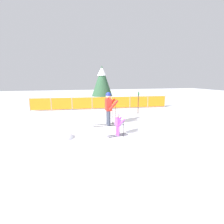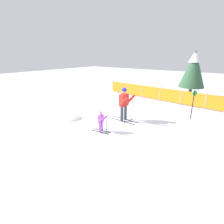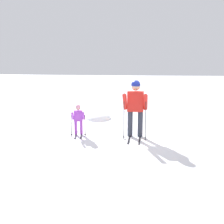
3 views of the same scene
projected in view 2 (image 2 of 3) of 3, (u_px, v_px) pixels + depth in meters
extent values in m
plane|color=white|center=(120.00, 119.00, 9.62)|extent=(60.00, 60.00, 0.00)
cube|color=black|center=(125.00, 119.00, 9.58)|extent=(1.70, 0.12, 0.02)
cube|color=black|center=(122.00, 121.00, 9.35)|extent=(1.70, 0.12, 0.02)
cylinder|color=#333847|center=(125.00, 112.00, 9.45)|extent=(0.16, 0.16, 0.80)
cylinder|color=#333847|center=(122.00, 114.00, 9.22)|extent=(0.16, 0.16, 0.80)
cube|color=red|center=(124.00, 100.00, 9.11)|extent=(0.31, 0.51, 0.63)
cylinder|color=red|center=(131.00, 99.00, 9.20)|extent=(0.53, 0.15, 0.56)
cylinder|color=red|center=(124.00, 102.00, 8.74)|extent=(0.53, 0.15, 0.56)
sphere|color=#D8AD8C|center=(124.00, 91.00, 8.96)|extent=(0.27, 0.27, 0.27)
sphere|color=navy|center=(124.00, 90.00, 8.94)|extent=(0.28, 0.28, 0.28)
cylinder|color=black|center=(132.00, 109.00, 9.32)|extent=(0.02, 0.02, 1.25)
cylinder|color=black|center=(132.00, 119.00, 9.50)|extent=(0.07, 0.07, 0.01)
cylinder|color=black|center=(125.00, 112.00, 8.83)|extent=(0.02, 0.02, 1.25)
cylinder|color=black|center=(125.00, 122.00, 9.01)|extent=(0.07, 0.07, 0.01)
cube|color=black|center=(102.00, 131.00, 8.17)|extent=(0.93, 0.19, 0.02)
cube|color=black|center=(100.00, 132.00, 8.02)|extent=(0.93, 0.19, 0.02)
cylinder|color=#B24CD8|center=(102.00, 126.00, 8.10)|extent=(0.09, 0.09, 0.44)
cylinder|color=#B24CD8|center=(100.00, 127.00, 7.95)|extent=(0.09, 0.09, 0.44)
cube|color=#B24CD8|center=(101.00, 119.00, 7.90)|extent=(0.20, 0.30, 0.35)
cylinder|color=#B24CD8|center=(105.00, 118.00, 7.98)|extent=(0.32, 0.12, 0.29)
cylinder|color=#B24CD8|center=(101.00, 120.00, 7.69)|extent=(0.32, 0.12, 0.29)
sphere|color=#D8AD8C|center=(101.00, 113.00, 7.81)|extent=(0.15, 0.15, 0.15)
sphere|color=pink|center=(101.00, 113.00, 7.81)|extent=(0.16, 0.16, 0.16)
cylinder|color=black|center=(107.00, 124.00, 8.09)|extent=(0.02, 0.02, 0.69)
cylinder|color=black|center=(107.00, 129.00, 8.18)|extent=(0.07, 0.07, 0.01)
cylinder|color=black|center=(102.00, 127.00, 7.73)|extent=(0.02, 0.02, 0.69)
cylinder|color=black|center=(102.00, 133.00, 7.82)|extent=(0.07, 0.07, 0.01)
cylinder|color=gray|center=(113.00, 86.00, 16.29)|extent=(0.06, 0.06, 1.08)
cylinder|color=gray|center=(126.00, 88.00, 15.27)|extent=(0.06, 0.06, 1.08)
cylinder|color=gray|center=(142.00, 91.00, 14.25)|extent=(0.06, 0.06, 1.08)
cylinder|color=gray|center=(160.00, 94.00, 13.23)|extent=(0.06, 0.06, 1.08)
cylinder|color=gray|center=(181.00, 97.00, 12.21)|extent=(0.06, 0.06, 1.08)
cylinder|color=gray|center=(206.00, 101.00, 11.19)|extent=(0.06, 0.06, 1.08)
cube|color=orange|center=(119.00, 87.00, 15.78)|extent=(1.60, 0.16, 0.91)
cube|color=orange|center=(134.00, 90.00, 14.76)|extent=(1.60, 0.16, 0.91)
cube|color=orange|center=(151.00, 92.00, 13.74)|extent=(1.60, 0.16, 0.91)
cube|color=orange|center=(170.00, 95.00, 12.72)|extent=(1.60, 0.16, 0.91)
cube|color=orange|center=(193.00, 99.00, 11.70)|extent=(1.60, 0.16, 0.91)
cube|color=orange|center=(220.00, 103.00, 10.68)|extent=(1.60, 0.16, 0.91)
cylinder|color=#4C3823|center=(190.00, 92.00, 14.63)|extent=(0.25, 0.25, 0.79)
cone|color=#2F583A|center=(193.00, 69.00, 14.03)|extent=(2.02, 2.02, 2.96)
cone|color=white|center=(195.00, 56.00, 13.73)|extent=(0.91, 0.91, 0.89)
cylinder|color=black|center=(193.00, 105.00, 9.48)|extent=(0.05, 0.05, 1.59)
cylinder|color=green|center=(195.00, 93.00, 9.29)|extent=(0.19, 0.23, 0.28)
ellipsoid|color=white|center=(70.00, 118.00, 9.77)|extent=(1.22, 1.04, 0.49)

